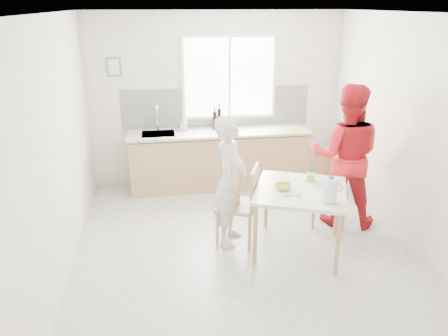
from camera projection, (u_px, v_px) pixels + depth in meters
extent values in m
plane|color=#B7B7B2|center=(243.00, 247.00, 5.34)|extent=(4.50, 4.50, 0.00)
plane|color=silver|center=(217.00, 100.00, 6.94)|extent=(4.00, 0.00, 4.00)
plane|color=silver|center=(316.00, 244.00, 2.78)|extent=(4.00, 0.00, 4.00)
plane|color=silver|center=(58.00, 150.00, 4.56)|extent=(0.00, 4.50, 4.50)
plane|color=silver|center=(411.00, 133.00, 5.15)|extent=(0.00, 4.50, 4.50)
plane|color=white|center=(247.00, 13.00, 4.38)|extent=(4.50, 4.50, 0.00)
cube|color=white|center=(229.00, 77.00, 6.83)|extent=(1.50, 0.03, 1.30)
cube|color=white|center=(229.00, 78.00, 6.81)|extent=(1.40, 0.02, 1.20)
cube|color=white|center=(229.00, 78.00, 6.80)|extent=(0.03, 0.03, 1.20)
cube|color=white|center=(217.00, 108.00, 6.97)|extent=(3.00, 0.02, 0.65)
cube|color=#539343|center=(114.00, 67.00, 6.50)|extent=(0.22, 0.02, 0.28)
cube|color=beige|center=(114.00, 67.00, 6.49)|extent=(0.16, 0.01, 0.22)
cube|color=tan|center=(220.00, 160.00, 6.98)|extent=(2.80, 0.60, 0.86)
cube|color=#3F3326|center=(220.00, 182.00, 7.12)|extent=(2.80, 0.54, 0.10)
cube|color=silver|center=(219.00, 132.00, 6.82)|extent=(2.84, 0.64, 0.04)
cube|color=#A5A5AA|center=(158.00, 135.00, 6.68)|extent=(0.50, 0.40, 0.03)
cylinder|color=silver|center=(157.00, 120.00, 6.76)|extent=(0.02, 0.02, 0.36)
torus|color=silver|center=(157.00, 109.00, 6.63)|extent=(0.02, 0.18, 0.18)
cube|color=silver|center=(301.00, 191.00, 5.03)|extent=(1.33, 1.33, 0.04)
cylinder|color=tan|center=(255.00, 236.00, 4.86)|extent=(0.05, 0.05, 0.72)
cylinder|color=tan|center=(266.00, 202.00, 5.67)|extent=(0.05, 0.05, 0.72)
cylinder|color=tan|center=(338.00, 245.00, 4.67)|extent=(0.05, 0.05, 0.72)
cylinder|color=tan|center=(337.00, 209.00, 5.48)|extent=(0.05, 0.05, 0.72)
cube|color=tan|center=(237.00, 206.00, 5.28)|extent=(0.60, 0.60, 0.04)
cube|color=tan|center=(254.00, 187.00, 5.15)|extent=(0.20, 0.42, 0.48)
cylinder|color=tan|center=(225.00, 216.00, 5.60)|extent=(0.04, 0.04, 0.47)
cylinder|color=tan|center=(217.00, 230.00, 5.24)|extent=(0.04, 0.04, 0.47)
cylinder|color=tan|center=(255.00, 219.00, 5.51)|extent=(0.04, 0.04, 0.47)
cylinder|color=tan|center=(250.00, 234.00, 5.15)|extent=(0.04, 0.04, 0.47)
cube|color=tan|center=(330.00, 191.00, 5.74)|extent=(0.57, 0.57, 0.04)
cube|color=tan|center=(332.00, 168.00, 5.83)|extent=(0.40, 0.19, 0.46)
cylinder|color=tan|center=(314.00, 213.00, 5.70)|extent=(0.04, 0.04, 0.45)
cylinder|color=tan|center=(343.00, 216.00, 5.62)|extent=(0.04, 0.04, 0.45)
cylinder|color=tan|center=(315.00, 201.00, 6.04)|extent=(0.04, 0.04, 0.45)
cylinder|color=tan|center=(343.00, 204.00, 5.96)|extent=(0.04, 0.04, 0.45)
imported|color=silver|center=(230.00, 181.00, 5.19)|extent=(0.58, 0.69, 1.60)
imported|color=red|center=(345.00, 156.00, 5.64)|extent=(1.11, 1.00, 1.87)
imported|color=#ABCE2F|center=(283.00, 187.00, 5.01)|extent=(0.25, 0.25, 0.06)
imported|color=white|center=(328.00, 181.00, 5.18)|extent=(0.25, 0.25, 0.05)
cylinder|color=white|center=(330.00, 189.00, 4.65)|extent=(0.16, 0.16, 0.25)
cylinder|color=blue|center=(331.00, 178.00, 4.60)|extent=(0.05, 0.05, 0.03)
torus|color=white|center=(337.00, 187.00, 4.65)|extent=(0.12, 0.07, 0.12)
cube|color=#88D631|center=(311.00, 177.00, 5.24)|extent=(0.13, 0.13, 0.09)
cylinder|color=#A5A5AA|center=(292.00, 195.00, 4.83)|extent=(0.16, 0.02, 0.01)
cube|color=#92D731|center=(288.00, 130.00, 6.87)|extent=(0.37, 0.28, 0.01)
cylinder|color=black|center=(219.00, 118.00, 6.91)|extent=(0.07, 0.07, 0.32)
cylinder|color=black|center=(215.00, 120.00, 6.84)|extent=(0.07, 0.07, 0.30)
cylinder|color=olive|center=(216.00, 125.00, 6.83)|extent=(0.06, 0.06, 0.16)
imported|color=#999999|center=(184.00, 124.00, 6.81)|extent=(0.11, 0.11, 0.20)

